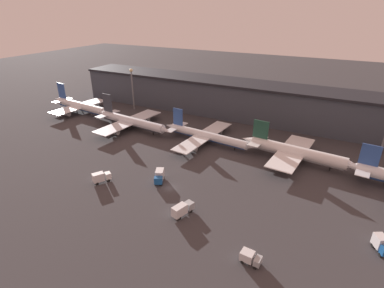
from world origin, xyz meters
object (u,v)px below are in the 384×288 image
Objects in this scene: service_vehicle_0 at (182,209)px; service_vehicle_4 at (159,176)px; airplane_2 at (206,136)px; service_vehicle_1 at (250,257)px; airplane_0 at (80,106)px; airplane_1 at (131,121)px; service_vehicle_2 at (381,244)px; airplane_3 at (295,152)px; service_vehicle_3 at (101,177)px.

service_vehicle_0 is 1.11× the size of service_vehicle_4.
airplane_2 is 66.16m from service_vehicle_1.
airplane_1 reaches higher than airplane_0.
service_vehicle_4 is (-0.76, -35.26, -1.04)m from airplane_2.
service_vehicle_1 is (21.94, -7.97, -0.36)m from service_vehicle_0.
service_vehicle_2 is at bearing -61.78° from service_vehicle_0.
airplane_3 is at bearing 94.86° from service_vehicle_1.
service_vehicle_3 is at bearing 101.93° from service_vehicle_0.
service_vehicle_1 is at bearing -50.73° from airplane_2.
service_vehicle_4 is at bearing 156.69° from service_vehicle_1.
airplane_2 is at bearing -174.77° from airplane_3.
airplane_3 is 51.03m from service_vehicle_4.
airplane_1 is 1.04× the size of airplane_2.
airplane_2 reaches higher than service_vehicle_4.
service_vehicle_3 is 19.22m from service_vehicle_4.
airplane_2 is 5.89× the size of service_vehicle_0.
airplane_0 is at bearing 77.39° from service_vehicle_0.
airplane_0 is at bearing -135.69° from service_vehicle_2.
service_vehicle_3 is (-80.48, -7.17, -0.10)m from service_vehicle_2.
service_vehicle_2 is at bearing 38.85° from service_vehicle_1.
service_vehicle_2 is (101.13, -35.52, -1.56)m from airplane_1.
airplane_0 is 1.02× the size of airplane_3.
airplane_2 is (77.09, -4.23, -0.63)m from airplane_0.
airplane_0 is at bearing -177.31° from airplane_2.
airplane_1 is at bearing 149.33° from service_vehicle_1.
service_vehicle_3 is 0.93× the size of service_vehicle_4.
service_vehicle_1 is (74.69, -53.34, -2.03)m from airplane_1.
airplane_3 is at bearing -19.81° from service_vehicle_3.
service_vehicle_4 reaches higher than service_vehicle_3.
airplane_2 is at bearing 9.39° from service_vehicle_3.
airplane_0 is at bearing 176.94° from airplane_1.
service_vehicle_1 is (36.45, -55.19, -1.51)m from airplane_2.
service_vehicle_0 is 1.51× the size of service_vehicle_1.
service_vehicle_1 is 0.79× the size of service_vehicle_3.
service_vehicle_0 is (91.60, -51.45, -1.78)m from airplane_0.
service_vehicle_0 is 49.38m from service_vehicle_2.
service_vehicle_1 is at bearing -85.16° from service_vehicle_2.
service_vehicle_1 is (-0.00, -54.81, -2.27)m from airplane_3.
airplane_3 is 51.76m from service_vehicle_0.
service_vehicle_4 is (-63.65, 2.11, 0.00)m from service_vehicle_2.
service_vehicle_4 is at bearing -131.03° from airplane_3.
service_vehicle_0 is at bearing 164.90° from service_vehicle_1.
service_vehicle_3 is at bearing -85.86° from service_vehicle_4.
airplane_2 is 35.28m from service_vehicle_4.
airplane_1 is 1.03× the size of airplane_3.
service_vehicle_0 is (14.51, -47.22, -1.15)m from airplane_2.
service_vehicle_3 is at bearing -58.36° from airplane_1.
airplane_1 reaches higher than service_vehicle_0.
service_vehicle_4 is (-37.21, 19.93, 0.47)m from service_vehicle_1.
airplane_2 is (38.24, 1.85, -0.52)m from airplane_1.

